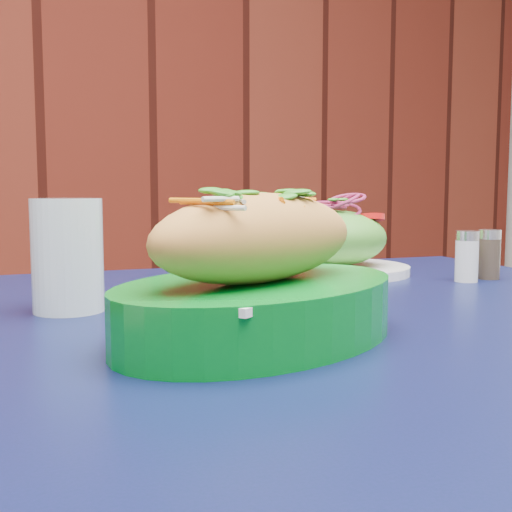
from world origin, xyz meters
TOP-DOWN VIEW (x-y plane):
  - brick_wall at (0.00, 2.97)m, footprint 4.90×0.04m
  - cafe_table at (-0.17, 1.30)m, footprint 0.97×0.97m
  - banh_mi_basket at (-0.30, 1.26)m, footprint 0.31×0.24m
  - salad_plate at (0.00, 1.52)m, footprint 0.21×0.21m
  - water_glass at (-0.39, 1.46)m, footprint 0.07×0.07m
  - salt_shaker at (0.09, 1.37)m, footprint 0.03×0.03m
  - pepper_shaker at (0.14, 1.37)m, footprint 0.03×0.03m

SIDE VIEW (x-z plane):
  - cafe_table at x=-0.17m, z-range 0.29..1.04m
  - salt_shaker at x=0.09m, z-range 0.75..0.82m
  - pepper_shaker at x=0.14m, z-range 0.75..0.82m
  - salad_plate at x=0.00m, z-range 0.74..0.85m
  - banh_mi_basket at x=-0.30m, z-range 0.74..0.86m
  - water_glass at x=-0.39m, z-range 0.75..0.86m
  - brick_wall at x=0.00m, z-range 0.00..2.80m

